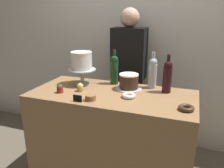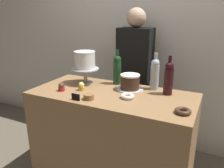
# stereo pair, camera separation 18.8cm
# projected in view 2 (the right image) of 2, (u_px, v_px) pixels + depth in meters

# --- Properties ---
(back_wall) EXTENTS (6.00, 0.05, 2.60)m
(back_wall) POSITION_uv_depth(u_px,v_px,m) (147.00, 35.00, 2.55)
(back_wall) COLOR silver
(back_wall) RESTS_ON ground_plane
(display_counter) EXTENTS (1.39, 0.65, 0.90)m
(display_counter) POSITION_uv_depth(u_px,v_px,m) (112.00, 139.00, 2.04)
(display_counter) COLOR #997047
(display_counter) RESTS_ON ground_plane
(cake_stand_pedestal) EXTENTS (0.26, 0.26, 0.15)m
(cake_stand_pedestal) POSITION_uv_depth(u_px,v_px,m) (85.00, 73.00, 2.13)
(cake_stand_pedestal) COLOR #B2B2B7
(cake_stand_pedestal) RESTS_ON display_counter
(white_layer_cake) EXTENTS (0.20, 0.20, 0.16)m
(white_layer_cake) POSITION_uv_depth(u_px,v_px,m) (85.00, 60.00, 2.09)
(white_layer_cake) COLOR white
(white_layer_cake) RESTS_ON cake_stand_pedestal
(silver_serving_platter) EXTENTS (0.23, 0.23, 0.01)m
(silver_serving_platter) POSITION_uv_depth(u_px,v_px,m) (130.00, 89.00, 1.98)
(silver_serving_platter) COLOR silver
(silver_serving_platter) RESTS_ON display_counter
(chocolate_round_cake) EXTENTS (0.17, 0.17, 0.13)m
(chocolate_round_cake) POSITION_uv_depth(u_px,v_px,m) (130.00, 82.00, 1.96)
(chocolate_round_cake) COLOR #3D2619
(chocolate_round_cake) RESTS_ON silver_serving_platter
(wine_bottle_clear) EXTENTS (0.08, 0.08, 0.33)m
(wine_bottle_clear) POSITION_uv_depth(u_px,v_px,m) (155.00, 74.00, 1.95)
(wine_bottle_clear) COLOR #B2BCC1
(wine_bottle_clear) RESTS_ON display_counter
(wine_bottle_dark_red) EXTENTS (0.08, 0.08, 0.33)m
(wine_bottle_dark_red) POSITION_uv_depth(u_px,v_px,m) (169.00, 78.00, 1.83)
(wine_bottle_dark_red) COLOR black
(wine_bottle_dark_red) RESTS_ON display_counter
(wine_bottle_green) EXTENTS (0.08, 0.08, 0.33)m
(wine_bottle_green) POSITION_uv_depth(u_px,v_px,m) (117.00, 69.00, 2.10)
(wine_bottle_green) COLOR #193D1E
(wine_bottle_green) RESTS_ON display_counter
(cupcake_chocolate) EXTENTS (0.06, 0.06, 0.07)m
(cupcake_chocolate) POSITION_uv_depth(u_px,v_px,m) (61.00, 87.00, 1.95)
(cupcake_chocolate) COLOR red
(cupcake_chocolate) RESTS_ON display_counter
(cupcake_lemon) EXTENTS (0.06, 0.06, 0.07)m
(cupcake_lemon) POSITION_uv_depth(u_px,v_px,m) (81.00, 86.00, 1.96)
(cupcake_lemon) COLOR gold
(cupcake_lemon) RESTS_ON display_counter
(donut_sugar) EXTENTS (0.11, 0.11, 0.03)m
(donut_sugar) POSITION_uv_depth(u_px,v_px,m) (127.00, 96.00, 1.79)
(donut_sugar) COLOR silver
(donut_sugar) RESTS_ON display_counter
(donut_chocolate) EXTENTS (0.11, 0.11, 0.03)m
(donut_chocolate) POSITION_uv_depth(u_px,v_px,m) (183.00, 111.00, 1.52)
(donut_chocolate) COLOR #472D1E
(donut_chocolate) RESTS_ON display_counter
(cookie_stack) EXTENTS (0.08, 0.08, 0.04)m
(cookie_stack) POSITION_uv_depth(u_px,v_px,m) (89.00, 97.00, 1.76)
(cookie_stack) COLOR olive
(cookie_stack) RESTS_ON display_counter
(price_sign_chalkboard) EXTENTS (0.07, 0.01, 0.05)m
(price_sign_chalkboard) POSITION_uv_depth(u_px,v_px,m) (76.00, 97.00, 1.74)
(price_sign_chalkboard) COLOR black
(price_sign_chalkboard) RESTS_ON display_counter
(barista_figure) EXTENTS (0.36, 0.22, 1.60)m
(barista_figure) POSITION_uv_depth(u_px,v_px,m) (134.00, 80.00, 2.49)
(barista_figure) COLOR black
(barista_figure) RESTS_ON ground_plane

